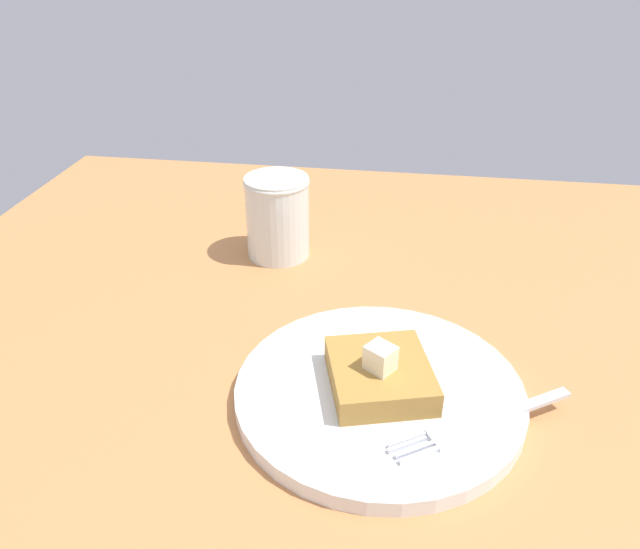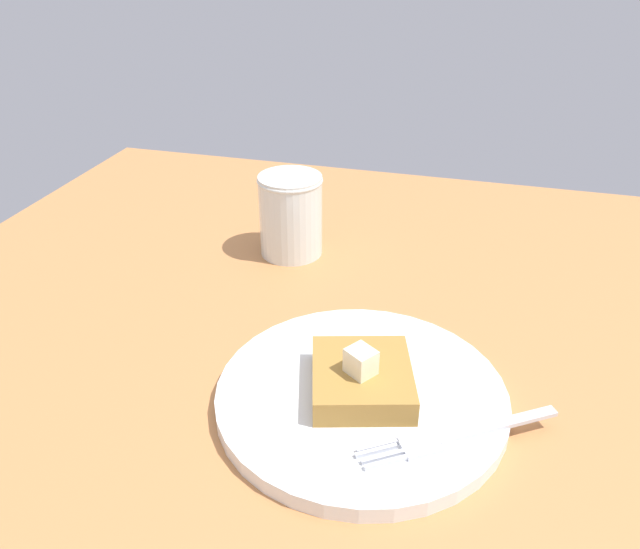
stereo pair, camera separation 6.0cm
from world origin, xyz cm
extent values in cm
cube|color=#BC7A45|center=(0.00, 0.00, 1.28)|extent=(108.69, 108.69, 2.57)
cylinder|color=white|center=(-2.42, 2.12, 3.26)|extent=(23.51, 23.51, 1.37)
torus|color=#2C5171|center=(-2.42, 2.12, 3.54)|extent=(23.51, 23.51, 0.80)
cube|color=#A67936|center=(-2.42, 2.12, 5.05)|extent=(9.91, 10.40, 2.21)
cube|color=#F9EEC7|center=(-2.45, 1.53, 7.21)|extent=(2.82, 2.77, 2.11)
cube|color=silver|center=(8.25, 0.65, 4.12)|extent=(8.85, 6.25, 0.36)
cube|color=silver|center=(2.90, -2.86, 4.12)|extent=(3.55, 3.38, 0.36)
cube|color=silver|center=(0.84, -5.20, 4.12)|extent=(2.85, 2.03, 0.36)
cube|color=silver|center=(0.54, -4.74, 4.12)|extent=(2.85, 2.03, 0.36)
cube|color=silver|center=(0.24, -4.28, 4.12)|extent=(2.85, 2.03, 0.36)
cube|color=silver|center=(-0.06, -3.82, 4.12)|extent=(2.85, 2.03, 0.36)
cylinder|color=#5E260E|center=(-15.75, 25.59, 5.74)|extent=(6.60, 6.60, 6.34)
cylinder|color=silver|center=(-15.75, 25.59, 7.30)|extent=(7.18, 7.18, 9.47)
torus|color=silver|center=(-15.75, 25.59, 11.59)|extent=(7.39, 7.39, 0.50)
camera|label=1|loc=(-1.29, -37.41, 37.16)|focal=35.00mm
camera|label=2|loc=(4.57, -36.16, 37.16)|focal=35.00mm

